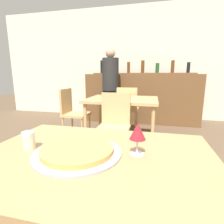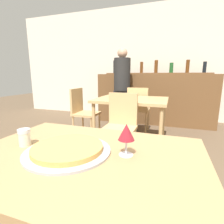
{
  "view_description": "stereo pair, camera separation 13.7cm",
  "coord_description": "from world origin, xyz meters",
  "px_view_note": "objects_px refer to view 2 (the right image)",
  "views": [
    {
      "loc": [
        0.26,
        -0.75,
        1.11
      ],
      "look_at": [
        -0.04,
        0.55,
        0.82
      ],
      "focal_mm": 28.0,
      "sensor_mm": 36.0,
      "label": 1
    },
    {
      "loc": [
        0.39,
        -0.72,
        1.11
      ],
      "look_at": [
        -0.04,
        0.55,
        0.82
      ],
      "focal_mm": 28.0,
      "sensor_mm": 36.0,
      "label": 2
    }
  ],
  "objects_px": {
    "chair_far_side_back": "(138,107)",
    "person_standing": "(122,85)",
    "chair_far_side_left": "(82,110)",
    "pizza_tray": "(68,149)",
    "chair_far_side_front": "(121,123)",
    "cheese_shaker": "(24,137)",
    "wine_glass": "(126,133)"
  },
  "relations": [
    {
      "from": "chair_far_side_back",
      "to": "person_standing",
      "type": "distance_m",
      "value": 0.64
    },
    {
      "from": "chair_far_side_front",
      "to": "person_standing",
      "type": "distance_m",
      "value": 1.61
    },
    {
      "from": "pizza_tray",
      "to": "cheese_shaker",
      "type": "relative_size",
      "value": 4.59
    },
    {
      "from": "chair_far_side_left",
      "to": "cheese_shaker",
      "type": "height_order",
      "value": "chair_far_side_left"
    },
    {
      "from": "pizza_tray",
      "to": "cheese_shaker",
      "type": "xyz_separation_m",
      "value": [
        -0.27,
        -0.0,
        0.03
      ]
    },
    {
      "from": "chair_far_side_front",
      "to": "cheese_shaker",
      "type": "relative_size",
      "value": 9.37
    },
    {
      "from": "person_standing",
      "to": "wine_glass",
      "type": "relative_size",
      "value": 10.4
    },
    {
      "from": "chair_far_side_front",
      "to": "cheese_shaker",
      "type": "distance_m",
      "value": 1.4
    },
    {
      "from": "pizza_tray",
      "to": "wine_glass",
      "type": "distance_m",
      "value": 0.31
    },
    {
      "from": "chair_far_side_front",
      "to": "person_standing",
      "type": "height_order",
      "value": "person_standing"
    },
    {
      "from": "pizza_tray",
      "to": "person_standing",
      "type": "bearing_deg",
      "value": 100.44
    },
    {
      "from": "pizza_tray",
      "to": "cheese_shaker",
      "type": "bearing_deg",
      "value": -179.87
    },
    {
      "from": "pizza_tray",
      "to": "person_standing",
      "type": "distance_m",
      "value": 2.92
    },
    {
      "from": "wine_glass",
      "to": "person_standing",
      "type": "bearing_deg",
      "value": 106.21
    },
    {
      "from": "pizza_tray",
      "to": "cheese_shaker",
      "type": "height_order",
      "value": "cheese_shaker"
    },
    {
      "from": "chair_far_side_front",
      "to": "wine_glass",
      "type": "relative_size",
      "value": 5.55
    },
    {
      "from": "cheese_shaker",
      "to": "person_standing",
      "type": "distance_m",
      "value": 2.88
    },
    {
      "from": "chair_far_side_left",
      "to": "cheese_shaker",
      "type": "bearing_deg",
      "value": -159.96
    },
    {
      "from": "chair_far_side_left",
      "to": "wine_glass",
      "type": "relative_size",
      "value": 5.55
    },
    {
      "from": "chair_far_side_front",
      "to": "person_standing",
      "type": "xyz_separation_m",
      "value": [
        -0.41,
        1.5,
        0.38
      ]
    },
    {
      "from": "chair_far_side_back",
      "to": "person_standing",
      "type": "relative_size",
      "value": 0.53
    },
    {
      "from": "chair_far_side_front",
      "to": "chair_far_side_back",
      "type": "xyz_separation_m",
      "value": [
        0.0,
        1.2,
        0.0
      ]
    },
    {
      "from": "chair_far_side_front",
      "to": "pizza_tray",
      "type": "relative_size",
      "value": 2.04
    },
    {
      "from": "chair_far_side_left",
      "to": "pizza_tray",
      "type": "xyz_separation_m",
      "value": [
        0.99,
        -1.96,
        0.23
      ]
    },
    {
      "from": "cheese_shaker",
      "to": "wine_glass",
      "type": "xyz_separation_m",
      "value": [
        0.56,
        0.07,
        0.07
      ]
    },
    {
      "from": "chair_far_side_back",
      "to": "chair_far_side_left",
      "type": "bearing_deg",
      "value": 34.35
    },
    {
      "from": "cheese_shaker",
      "to": "person_standing",
      "type": "relative_size",
      "value": 0.06
    },
    {
      "from": "chair_far_side_back",
      "to": "wine_glass",
      "type": "xyz_separation_m",
      "value": [
        0.4,
        -2.5,
        0.32
      ]
    },
    {
      "from": "chair_far_side_left",
      "to": "pizza_tray",
      "type": "height_order",
      "value": "chair_far_side_left"
    },
    {
      "from": "chair_far_side_left",
      "to": "chair_far_side_front",
      "type": "bearing_deg",
      "value": -124.35
    },
    {
      "from": "chair_far_side_left",
      "to": "person_standing",
      "type": "relative_size",
      "value": 0.53
    },
    {
      "from": "chair_far_side_left",
      "to": "wine_glass",
      "type": "bearing_deg",
      "value": -146.05
    }
  ]
}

